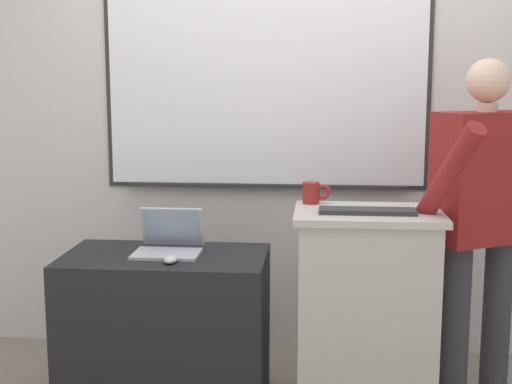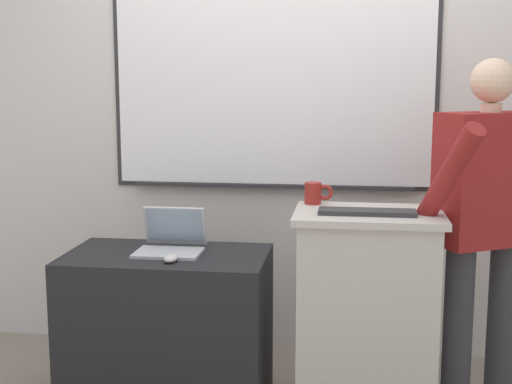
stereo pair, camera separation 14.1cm
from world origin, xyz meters
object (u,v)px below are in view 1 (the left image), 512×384
at_px(person_presenter, 482,211).
at_px(laptop, 169,240).
at_px(side_desk, 166,330).
at_px(wireless_keyboard, 367,211).
at_px(coffee_mug, 313,193).
at_px(lectern_podium, 366,315).
at_px(computer_mouse_by_laptop, 171,259).

xyz_separation_m(person_presenter, laptop, (-1.42, -0.06, -0.15)).
relative_size(side_desk, wireless_keyboard, 2.26).
height_order(side_desk, coffee_mug, coffee_mug).
bearing_deg(wireless_keyboard, coffee_mug, 136.83).
distance_m(lectern_podium, person_presenter, 0.71).
xyz_separation_m(laptop, wireless_keyboard, (0.90, -0.16, 0.18)).
distance_m(person_presenter, coffee_mug, 0.77).
bearing_deg(wireless_keyboard, side_desk, 173.54).
relative_size(side_desk, person_presenter, 0.58).
distance_m(person_presenter, computer_mouse_by_laptop, 1.41).
relative_size(person_presenter, computer_mouse_by_laptop, 16.05).
xyz_separation_m(lectern_podium, side_desk, (-0.92, 0.04, -0.12)).
height_order(lectern_podium, laptop, lectern_podium).
distance_m(laptop, computer_mouse_by_laptop, 0.21).
height_order(laptop, computer_mouse_by_laptop, laptop).
relative_size(lectern_podium, side_desk, 1.02).
relative_size(wireless_keyboard, computer_mouse_by_laptop, 4.11).
distance_m(wireless_keyboard, computer_mouse_by_laptop, 0.88).
relative_size(side_desk, laptop, 3.09).
height_order(side_desk, laptop, laptop).
distance_m(wireless_keyboard, coffee_mug, 0.33).
relative_size(person_presenter, laptop, 5.34).
relative_size(computer_mouse_by_laptop, coffee_mug, 0.77).
bearing_deg(lectern_podium, coffee_mug, 146.28).
bearing_deg(coffee_mug, wireless_keyboard, -43.17).
bearing_deg(laptop, side_desk, -101.39).
bearing_deg(coffee_mug, side_desk, -169.96).
relative_size(lectern_podium, computer_mouse_by_laptop, 9.49).
relative_size(side_desk, computer_mouse_by_laptop, 9.29).
xyz_separation_m(wireless_keyboard, coffee_mug, (-0.24, 0.22, 0.04)).
relative_size(laptop, computer_mouse_by_laptop, 3.00).
bearing_deg(wireless_keyboard, lectern_podium, 81.21).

